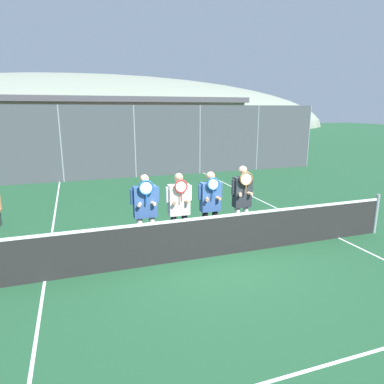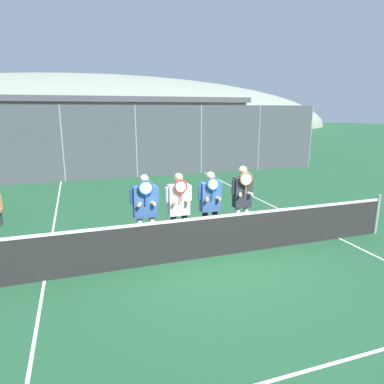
# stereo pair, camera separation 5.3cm
# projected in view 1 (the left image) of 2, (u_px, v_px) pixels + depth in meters

# --- Properties ---
(ground_plane) EXTENTS (120.00, 120.00, 0.00)m
(ground_plane) POSITION_uv_depth(u_px,v_px,m) (213.00, 256.00, 7.49)
(ground_plane) COLOR #1E4C2D
(hill_distant) EXTENTS (90.85, 50.47, 17.67)m
(hill_distant) POSITION_uv_depth(u_px,v_px,m) (88.00, 127.00, 60.40)
(hill_distant) COLOR gray
(hill_distant) RESTS_ON ground_plane
(clubhouse_building) EXTENTS (17.50, 5.50, 3.95)m
(clubhouse_building) POSITION_uv_depth(u_px,v_px,m) (122.00, 125.00, 24.57)
(clubhouse_building) COLOR tan
(clubhouse_building) RESTS_ON ground_plane
(fence_back) EXTENTS (19.37, 0.06, 3.33)m
(fence_back) POSITION_uv_depth(u_px,v_px,m) (135.00, 142.00, 15.85)
(fence_back) COLOR gray
(fence_back) RESTS_ON ground_plane
(tennis_net) EXTENTS (9.17, 0.09, 1.03)m
(tennis_net) POSITION_uv_depth(u_px,v_px,m) (213.00, 236.00, 7.37)
(tennis_net) COLOR gray
(tennis_net) RESTS_ON ground_plane
(court_line_left_sideline) EXTENTS (0.05, 16.00, 0.01)m
(court_line_left_sideline) POSITION_uv_depth(u_px,v_px,m) (52.00, 229.00, 9.16)
(court_line_left_sideline) COLOR white
(court_line_left_sideline) RESTS_ON ground_plane
(court_line_right_sideline) EXTENTS (0.05, 16.00, 0.01)m
(court_line_right_sideline) POSITION_uv_depth(u_px,v_px,m) (273.00, 206.00, 11.32)
(court_line_right_sideline) COLOR white
(court_line_right_sideline) RESTS_ON ground_plane
(court_line_service_near) EXTENTS (6.81, 0.05, 0.01)m
(court_line_service_near) POSITION_uv_depth(u_px,v_px,m) (320.00, 367.00, 4.27)
(court_line_service_near) COLOR white
(court_line_service_near) RESTS_ON ground_plane
(player_leftmost) EXTENTS (0.63, 0.34, 1.80)m
(player_leftmost) POSITION_uv_depth(u_px,v_px,m) (145.00, 208.00, 7.38)
(player_leftmost) COLOR white
(player_leftmost) RESTS_ON ground_plane
(player_center_left) EXTENTS (0.59, 0.34, 1.80)m
(player_center_left) POSITION_uv_depth(u_px,v_px,m) (179.00, 206.00, 7.54)
(player_center_left) COLOR #232838
(player_center_left) RESTS_ON ground_plane
(player_center_right) EXTENTS (0.59, 0.34, 1.77)m
(player_center_right) POSITION_uv_depth(u_px,v_px,m) (210.00, 203.00, 7.87)
(player_center_right) COLOR black
(player_center_right) RESTS_ON ground_plane
(player_rightmost) EXTENTS (0.54, 0.34, 1.87)m
(player_rightmost) POSITION_uv_depth(u_px,v_px,m) (242.00, 199.00, 8.04)
(player_rightmost) COLOR white
(player_rightmost) RESTS_ON ground_plane
(car_far_left) EXTENTS (4.20, 2.06, 1.72)m
(car_far_left) POSITION_uv_depth(u_px,v_px,m) (22.00, 154.00, 17.56)
(car_far_left) COLOR black
(car_far_left) RESTS_ON ground_plane
(car_left_of_center) EXTENTS (4.08, 1.93, 1.67)m
(car_left_of_center) POSITION_uv_depth(u_px,v_px,m) (119.00, 151.00, 19.36)
(car_left_of_center) COLOR silver
(car_left_of_center) RESTS_ON ground_plane
(car_center) EXTENTS (4.25, 2.03, 1.90)m
(car_center) POSITION_uv_depth(u_px,v_px,m) (202.00, 146.00, 20.92)
(car_center) COLOR #B2B7BC
(car_center) RESTS_ON ground_plane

